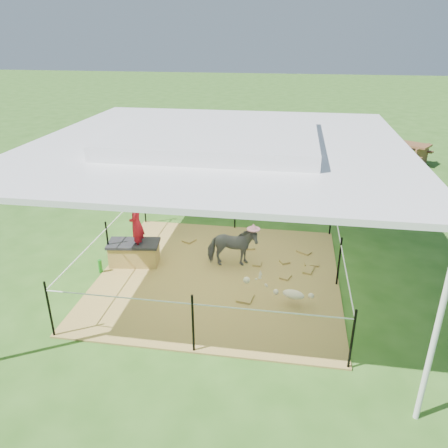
# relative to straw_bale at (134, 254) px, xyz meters

# --- Properties ---
(ground) EXTENTS (90.00, 90.00, 0.00)m
(ground) POSITION_rel_straw_bale_xyz_m (1.78, -0.17, -0.24)
(ground) COLOR #2D5919
(ground) RESTS_ON ground
(hay_patch) EXTENTS (4.60, 4.60, 0.03)m
(hay_patch) POSITION_rel_straw_bale_xyz_m (1.78, -0.17, -0.23)
(hay_patch) COLOR brown
(hay_patch) RESTS_ON ground
(canopy_tent) EXTENTS (6.30, 6.30, 2.90)m
(canopy_tent) POSITION_rel_straw_bale_xyz_m (1.78, -0.17, 2.45)
(canopy_tent) COLOR silver
(canopy_tent) RESTS_ON ground
(rope_fence) EXTENTS (4.54, 4.54, 1.00)m
(rope_fence) POSITION_rel_straw_bale_xyz_m (1.78, -0.17, 0.40)
(rope_fence) COLOR black
(rope_fence) RESTS_ON ground
(straw_bale) EXTENTS (1.02, 0.61, 0.43)m
(straw_bale) POSITION_rel_straw_bale_xyz_m (0.00, 0.00, 0.00)
(straw_bale) COLOR olive
(straw_bale) RESTS_ON hay_patch
(dark_cloth) EXTENTS (1.09, 0.67, 0.05)m
(dark_cloth) POSITION_rel_straw_bale_xyz_m (0.00, 0.00, 0.24)
(dark_cloth) COLOR black
(dark_cloth) RESTS_ON straw_bale
(woman) EXTENTS (0.33, 0.45, 1.15)m
(woman) POSITION_rel_straw_bale_xyz_m (0.10, 0.00, 0.79)
(woman) COLOR #B11121
(woman) RESTS_ON straw_bale
(green_bottle) EXTENTS (0.08, 0.08, 0.27)m
(green_bottle) POSITION_rel_straw_bale_xyz_m (-0.55, -0.45, -0.08)
(green_bottle) COLOR #1A7219
(green_bottle) RESTS_ON hay_patch
(pony) EXTENTS (1.06, 0.62, 0.84)m
(pony) POSITION_rel_straw_bale_xyz_m (1.98, 0.22, 0.21)
(pony) COLOR #4B4B50
(pony) RESTS_ON hay_patch
(pink_hat) EXTENTS (0.26, 0.26, 0.12)m
(pink_hat) POSITION_rel_straw_bale_xyz_m (1.98, 0.22, 0.69)
(pink_hat) COLOR pink
(pink_hat) RESTS_ON pony
(foal) EXTENTS (1.07, 0.76, 0.54)m
(foal) POSITION_rel_straw_bale_xyz_m (3.23, -1.03, 0.06)
(foal) COLOR beige
(foal) RESTS_ON hay_patch
(trash_barrel) EXTENTS (0.69, 0.69, 0.83)m
(trash_barrel) POSITION_rel_straw_bale_xyz_m (5.33, 6.40, 0.17)
(trash_barrel) COLOR #165EAB
(trash_barrel) RESTS_ON ground
(picnic_table_near) EXTENTS (1.82, 1.37, 0.72)m
(picnic_table_near) POSITION_rel_straw_bale_xyz_m (3.25, 7.45, 0.12)
(picnic_table_near) COLOR brown
(picnic_table_near) RESTS_ON ground
(picnic_table_far) EXTENTS (2.25, 2.10, 0.76)m
(picnic_table_far) POSITION_rel_straw_bale_xyz_m (6.93, 8.79, 0.14)
(picnic_table_far) COLOR brown
(picnic_table_far) RESTS_ON ground
(distant_person) EXTENTS (0.67, 0.55, 1.28)m
(distant_person) POSITION_rel_straw_bale_xyz_m (4.03, 7.06, 0.40)
(distant_person) COLOR blue
(distant_person) RESTS_ON ground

